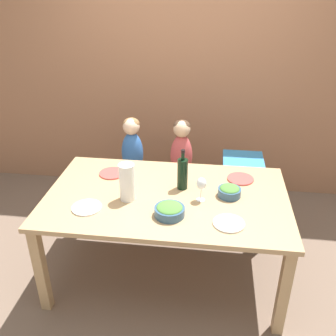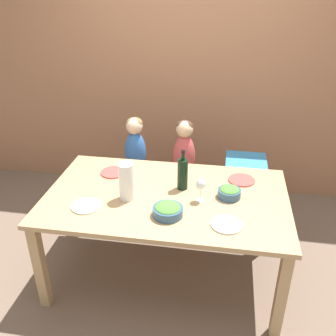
% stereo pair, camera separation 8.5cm
% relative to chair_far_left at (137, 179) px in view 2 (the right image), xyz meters
% --- Properties ---
extents(ground_plane, '(14.00, 14.00, 0.00)m').
position_rel_chair_far_left_xyz_m(ground_plane, '(0.43, -0.80, -0.40)').
color(ground_plane, '#705B4C').
extents(wall_back, '(10.00, 0.06, 2.70)m').
position_rel_chair_far_left_xyz_m(wall_back, '(0.43, 0.68, 0.95)').
color(wall_back, '#9E6B4C').
rests_on(wall_back, ground_plane).
extents(dining_table, '(1.76, 1.06, 0.74)m').
position_rel_chair_far_left_xyz_m(dining_table, '(0.43, -0.80, 0.26)').
color(dining_table, tan).
rests_on(dining_table, ground_plane).
extents(chair_far_left, '(0.43, 0.40, 0.47)m').
position_rel_chair_far_left_xyz_m(chair_far_left, '(0.00, 0.00, 0.00)').
color(chair_far_left, silver).
rests_on(chair_far_left, ground_plane).
extents(chair_far_center, '(0.43, 0.40, 0.47)m').
position_rel_chair_far_left_xyz_m(chair_far_center, '(0.46, 0.00, 0.00)').
color(chair_far_center, silver).
rests_on(chair_far_center, ground_plane).
extents(chair_right_highchair, '(0.36, 0.34, 0.69)m').
position_rel_chair_far_left_xyz_m(chair_right_highchair, '(1.02, 0.00, 0.15)').
color(chair_right_highchair, silver).
rests_on(chair_right_highchair, ground_plane).
extents(person_child_left, '(0.20, 0.19, 0.55)m').
position_rel_chair_far_left_xyz_m(person_child_left, '(0.00, 0.00, 0.36)').
color(person_child_left, '#3366B2').
rests_on(person_child_left, chair_far_left).
extents(person_child_center, '(0.20, 0.19, 0.55)m').
position_rel_chair_far_left_xyz_m(person_child_center, '(0.46, 0.00, 0.36)').
color(person_child_center, '#C64C4C').
rests_on(person_child_center, chair_far_center).
extents(wine_bottle, '(0.08, 0.08, 0.32)m').
position_rel_chair_far_left_xyz_m(wine_bottle, '(0.53, -0.68, 0.47)').
color(wine_bottle, black).
rests_on(wine_bottle, dining_table).
extents(paper_towel_roll, '(0.11, 0.11, 0.28)m').
position_rel_chair_far_left_xyz_m(paper_towel_roll, '(0.16, -0.88, 0.48)').
color(paper_towel_roll, white).
rests_on(paper_towel_roll, dining_table).
extents(wine_glass_near, '(0.07, 0.07, 0.18)m').
position_rel_chair_far_left_xyz_m(wine_glass_near, '(0.68, -0.83, 0.47)').
color(wine_glass_near, white).
rests_on(wine_glass_near, dining_table).
extents(salad_bowl_large, '(0.20, 0.20, 0.08)m').
position_rel_chair_far_left_xyz_m(salad_bowl_large, '(0.48, -1.05, 0.39)').
color(salad_bowl_large, '#335675').
rests_on(salad_bowl_large, dining_table).
extents(salad_bowl_small, '(0.17, 0.17, 0.08)m').
position_rel_chair_far_left_xyz_m(salad_bowl_small, '(0.88, -0.75, 0.39)').
color(salad_bowl_small, '#335675').
rests_on(salad_bowl_small, dining_table).
extents(dinner_plate_front_left, '(0.21, 0.21, 0.01)m').
position_rel_chair_far_left_xyz_m(dinner_plate_front_left, '(-0.10, -1.04, 0.35)').
color(dinner_plate_front_left, silver).
rests_on(dinner_plate_front_left, dining_table).
extents(dinner_plate_back_left, '(0.21, 0.21, 0.01)m').
position_rel_chair_far_left_xyz_m(dinner_plate_back_left, '(-0.05, -0.53, 0.35)').
color(dinner_plate_back_left, '#D14C47').
rests_on(dinner_plate_back_left, dining_table).
extents(dinner_plate_back_right, '(0.21, 0.21, 0.01)m').
position_rel_chair_far_left_xyz_m(dinner_plate_back_right, '(0.97, -0.50, 0.35)').
color(dinner_plate_back_right, '#D14C47').
rests_on(dinner_plate_back_right, dining_table).
extents(dinner_plate_front_right, '(0.21, 0.21, 0.01)m').
position_rel_chair_far_left_xyz_m(dinner_plate_front_right, '(0.87, -1.10, 0.35)').
color(dinner_plate_front_right, silver).
rests_on(dinner_plate_front_right, dining_table).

